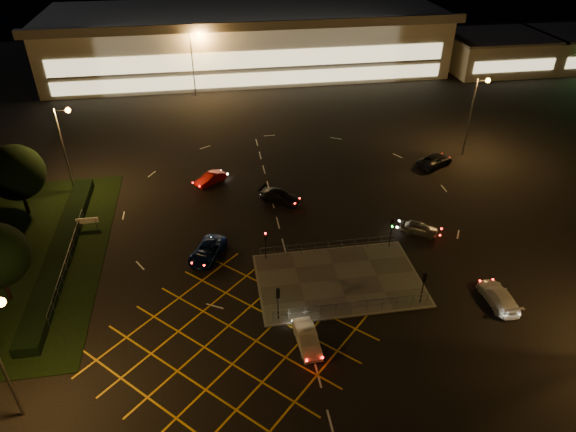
{
  "coord_description": "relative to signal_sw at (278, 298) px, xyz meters",
  "views": [
    {
      "loc": [
        -8.07,
        -35.93,
        29.54
      ],
      "look_at": [
        -1.25,
        6.06,
        2.0
      ],
      "focal_mm": 32.0,
      "sensor_mm": 36.0,
      "label": 1
    }
  ],
  "objects": [
    {
      "name": "ground",
      "position": [
        4.0,
        5.99,
        -2.37
      ],
      "size": [
        180.0,
        180.0,
        0.0
      ],
      "primitive_type": "plane",
      "color": "black",
      "rests_on": "ground"
    },
    {
      "name": "pedestrian_island",
      "position": [
        6.0,
        3.99,
        -2.31
      ],
      "size": [
        14.0,
        9.0,
        0.12
      ],
      "primitive_type": "cube",
      "color": "#4C4944",
      "rests_on": "ground"
    },
    {
      "name": "grass_verge",
      "position": [
        -24.0,
        11.99,
        -2.33
      ],
      "size": [
        18.0,
        30.0,
        0.08
      ],
      "primitive_type": "cube",
      "color": "black",
      "rests_on": "ground"
    },
    {
      "name": "hedge",
      "position": [
        -19.0,
        11.99,
        -1.87
      ],
      "size": [
        2.0,
        26.0,
        1.0
      ],
      "primitive_type": "cube",
      "color": "black",
      "rests_on": "ground"
    },
    {
      "name": "supermarket",
      "position": [
        4.0,
        67.95,
        2.95
      ],
      "size": [
        72.0,
        26.5,
        10.5
      ],
      "color": "beige",
      "rests_on": "ground"
    },
    {
      "name": "retail_unit_a",
      "position": [
        50.0,
        59.97,
        0.85
      ],
      "size": [
        18.8,
        14.8,
        6.35
      ],
      "color": "beige",
      "rests_on": "ground"
    },
    {
      "name": "retail_unit_b",
      "position": [
        66.0,
        59.95,
        0.85
      ],
      "size": [
        14.8,
        14.8,
        6.35
      ],
      "color": "beige",
      "rests_on": "ground"
    },
    {
      "name": "streetlight_sw",
      "position": [
        -17.56,
        -6.01,
        4.2
      ],
      "size": [
        1.78,
        0.56,
        10.03
      ],
      "color": "slate",
      "rests_on": "ground"
    },
    {
      "name": "streetlight_nw",
      "position": [
        -19.56,
        23.99,
        4.2
      ],
      "size": [
        1.78,
        0.56,
        10.03
      ],
      "color": "slate",
      "rests_on": "ground"
    },
    {
      "name": "streetlight_ne",
      "position": [
        28.44,
        25.99,
        4.2
      ],
      "size": [
        1.78,
        0.56,
        10.03
      ],
      "color": "slate",
      "rests_on": "ground"
    },
    {
      "name": "streetlight_far_left",
      "position": [
        -5.56,
        53.99,
        4.2
      ],
      "size": [
        1.78,
        0.56,
        10.03
      ],
      "color": "slate",
      "rests_on": "ground"
    },
    {
      "name": "streetlight_far_right",
      "position": [
        34.44,
        55.99,
        4.2
      ],
      "size": [
        1.78,
        0.56,
        10.03
      ],
      "color": "slate",
      "rests_on": "ground"
    },
    {
      "name": "signal_sw",
      "position": [
        0.0,
        0.0,
        0.0
      ],
      "size": [
        0.28,
        0.3,
        3.15
      ],
      "rotation": [
        0.0,
        0.0,
        3.14
      ],
      "color": "black",
      "rests_on": "pedestrian_island"
    },
    {
      "name": "signal_se",
      "position": [
        12.0,
        0.0,
        0.0
      ],
      "size": [
        0.28,
        0.3,
        3.15
      ],
      "rotation": [
        0.0,
        0.0,
        3.14
      ],
      "color": "black",
      "rests_on": "pedestrian_island"
    },
    {
      "name": "signal_nw",
      "position": [
        0.0,
        7.99,
        0.0
      ],
      "size": [
        0.28,
        0.3,
        3.15
      ],
      "color": "black",
      "rests_on": "pedestrian_island"
    },
    {
      "name": "signal_ne",
      "position": [
        12.0,
        7.99,
        0.0
      ],
      "size": [
        0.28,
        0.3,
        3.15
      ],
      "color": "black",
      "rests_on": "pedestrian_island"
    },
    {
      "name": "tree_c",
      "position": [
        -24.0,
        19.99,
        2.59
      ],
      "size": [
        5.76,
        5.76,
        7.84
      ],
      "color": "black",
      "rests_on": "ground"
    },
    {
      "name": "car_queue_white",
      "position": [
        1.77,
        -3.01,
        -1.69
      ],
      "size": [
        1.72,
        4.21,
        1.36
      ],
      "primitive_type": "imported",
      "rotation": [
        0.0,
        0.0,
        0.07
      ],
      "color": "silver",
      "rests_on": "ground"
    },
    {
      "name": "car_left_blue",
      "position": [
        -5.35,
        9.3,
        -1.68
      ],
      "size": [
        4.23,
        5.47,
        1.38
      ],
      "primitive_type": "imported",
      "rotation": [
        0.0,
        0.0,
        5.83
      ],
      "color": "#0C1B4A",
      "rests_on": "ground"
    },
    {
      "name": "car_far_dkgrey",
      "position": [
        2.85,
        18.1,
        -1.68
      ],
      "size": [
        4.99,
        4.37,
        1.38
      ],
      "primitive_type": "imported",
      "rotation": [
        0.0,
        0.0,
        0.94
      ],
      "color": "black",
      "rests_on": "ground"
    },
    {
      "name": "car_right_silver",
      "position": [
        15.69,
        9.79,
        -1.73
      ],
      "size": [
        4.0,
        3.18,
        1.28
      ],
      "primitive_type": "imported",
      "rotation": [
        0.0,
        0.0,
        1.05
      ],
      "color": "#B4B7BB",
      "rests_on": "ground"
    },
    {
      "name": "car_circ_red",
      "position": [
        -4.59,
        23.55,
        -1.73
      ],
      "size": [
        3.9,
        3.44,
        1.28
      ],
      "primitive_type": "imported",
      "rotation": [
        0.0,
        0.0,
        5.37
      ],
      "color": "maroon",
      "rests_on": "ground"
    },
    {
      "name": "car_east_grey",
      "position": [
        23.2,
        23.69,
        -1.66
      ],
      "size": [
        5.58,
        4.5,
        1.41
      ],
      "primitive_type": "imported",
      "rotation": [
        0.0,
        0.0,
        2.07
      ],
      "color": "black",
      "rests_on": "ground"
    },
    {
      "name": "car_approach_white",
      "position": [
        18.45,
        -0.95,
        -1.67
      ],
      "size": [
        1.95,
        4.78,
        1.39
      ],
      "primitive_type": "imported",
      "rotation": [
        0.0,
        0.0,
        3.14
      ],
      "color": "#BCBCBC",
      "rests_on": "ground"
    }
  ]
}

